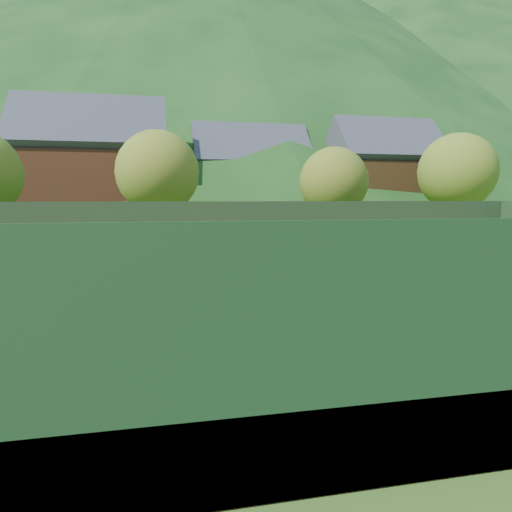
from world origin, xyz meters
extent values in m
plane|color=#2C4C17|center=(0.00, 0.00, 0.00)|extent=(400.00, 400.00, 0.00)
cube|color=#BB481E|center=(0.00, 0.00, 0.01)|extent=(40.00, 24.00, 0.02)
cone|color=#133412|center=(10.00, 160.00, 55.00)|extent=(280.00, 280.00, 110.00)
cone|color=#143312|center=(90.00, 150.00, 47.50)|extent=(260.00, 260.00, 95.00)
imported|color=#1B3EB4|center=(-3.82, -1.99, 0.96)|extent=(0.78, 0.62, 1.88)
imported|color=#D44E12|center=(1.30, 2.03, 0.70)|extent=(0.81, 0.74, 1.36)
imported|color=orange|center=(3.65, 2.76, 0.75)|extent=(0.93, 0.68, 1.47)
imported|color=orange|center=(6.64, 1.79, 0.84)|extent=(0.81, 0.53, 1.64)
imported|color=#D75513|center=(9.62, 1.66, 0.77)|extent=(1.06, 0.73, 1.50)
sphere|color=#B6E125|center=(-6.60, -3.81, 0.05)|extent=(0.07, 0.07, 0.07)
sphere|color=#B6E125|center=(-3.44, -6.61, 0.05)|extent=(0.07, 0.07, 0.07)
sphere|color=#B6E125|center=(-0.81, -8.30, 0.05)|extent=(0.07, 0.07, 0.07)
sphere|color=#B6E125|center=(-3.87, -1.59, 0.05)|extent=(0.07, 0.07, 0.07)
sphere|color=#B6E125|center=(-3.07, -9.21, 0.05)|extent=(0.07, 0.07, 0.07)
sphere|color=#B6E125|center=(4.59, -3.41, 0.05)|extent=(0.07, 0.07, 0.07)
sphere|color=#B6E125|center=(-1.69, -8.59, 0.05)|extent=(0.07, 0.07, 0.07)
sphere|color=#B6E125|center=(0.89, -3.95, 0.05)|extent=(0.07, 0.07, 0.07)
sphere|color=#B6E125|center=(-4.05, -7.15, 0.05)|extent=(0.07, 0.07, 0.07)
sphere|color=#B6E125|center=(-1.00, -4.01, 0.05)|extent=(0.07, 0.07, 0.07)
sphere|color=#B6E125|center=(-0.76, -9.09, 0.05)|extent=(0.07, 0.07, 0.07)
sphere|color=#B6E125|center=(1.90, -1.93, 0.05)|extent=(0.07, 0.07, 0.07)
sphere|color=#B6E125|center=(-7.39, -0.87, 0.05)|extent=(0.07, 0.07, 0.07)
sphere|color=#B6E125|center=(-7.69, -4.77, 0.05)|extent=(0.07, 0.07, 0.07)
sphere|color=#B6E125|center=(-3.63, -2.72, 0.05)|extent=(0.07, 0.07, 0.07)
sphere|color=#B6E125|center=(5.10, -1.52, 0.05)|extent=(0.07, 0.07, 0.07)
sphere|color=#B6E125|center=(-1.82, -6.09, 0.05)|extent=(0.07, 0.07, 0.07)
sphere|color=#B6E125|center=(-5.43, -8.72, 0.05)|extent=(0.07, 0.07, 0.07)
sphere|color=#B6E125|center=(-2.35, -5.83, 0.05)|extent=(0.07, 0.07, 0.07)
sphere|color=#B6E125|center=(6.31, -3.00, 0.05)|extent=(0.07, 0.07, 0.07)
sphere|color=#B6E125|center=(-4.34, -9.33, 0.05)|extent=(0.07, 0.07, 0.07)
sphere|color=#B6E125|center=(-5.75, -3.46, 0.05)|extent=(0.07, 0.07, 0.07)
cube|color=white|center=(0.00, -5.49, 0.02)|extent=(23.77, 0.06, 0.00)
cube|color=silver|center=(0.00, 5.49, 0.02)|extent=(23.77, 0.06, 0.00)
cube|color=white|center=(0.00, -4.12, 0.02)|extent=(23.77, 0.06, 0.00)
cube|color=silver|center=(0.00, 4.12, 0.02)|extent=(23.77, 0.06, 0.00)
cube|color=white|center=(-6.40, 0.00, 0.02)|extent=(0.06, 8.23, 0.00)
cube|color=white|center=(6.40, 0.00, 0.02)|extent=(0.06, 8.23, 0.00)
cube|color=silver|center=(0.00, 0.00, 0.02)|extent=(12.80, 0.06, 0.00)
cube|color=silver|center=(0.00, 0.00, 0.02)|extent=(0.06, 10.97, 0.00)
cube|color=black|center=(0.00, 0.00, 0.47)|extent=(0.03, 11.97, 0.90)
cube|color=white|center=(0.00, 0.00, 0.94)|extent=(0.05, 11.97, 0.06)
cylinder|color=black|center=(0.00, -5.99, 0.57)|extent=(0.10, 0.10, 1.10)
cylinder|color=black|center=(0.00, 5.99, 0.57)|extent=(0.10, 0.10, 1.10)
cube|color=black|center=(0.00, 12.00, 1.52)|extent=(40.00, 0.05, 3.00)
cube|color=#195726|center=(0.00, 12.00, 0.52)|extent=(40.40, 0.05, 1.00)
cube|color=beige|center=(-10.00, 30.00, 1.44)|extent=(12.00, 9.00, 2.88)
cube|color=#3A1C0F|center=(-10.00, 30.00, 5.12)|extent=(12.24, 9.18, 4.48)
cube|color=#3D3C44|center=(-10.00, 30.00, 7.96)|extent=(13.80, 9.93, 9.93)
cube|color=beige|center=(6.00, 34.00, 1.26)|extent=(11.00, 8.00, 2.52)
cube|color=#331E0E|center=(6.00, 34.00, 4.48)|extent=(11.22, 8.16, 3.92)
cube|color=#3C3D44|center=(6.00, 34.00, 7.04)|extent=(12.65, 8.82, 8.82)
cube|color=beige|center=(20.00, 30.00, 1.35)|extent=(10.00, 8.00, 2.70)
cube|color=#341F0E|center=(20.00, 30.00, 4.80)|extent=(10.20, 8.16, 4.20)
cube|color=#3D3C44|center=(20.00, 30.00, 7.50)|extent=(11.50, 8.82, 8.82)
cylinder|color=#432D1A|center=(-4.00, 20.00, 1.44)|extent=(0.36, 0.36, 2.88)
sphere|color=#52711E|center=(-4.00, 20.00, 5.20)|extent=(6.40, 6.40, 6.40)
cylinder|color=#3C2518|center=(10.00, 19.00, 1.26)|extent=(0.36, 0.36, 2.52)
sphere|color=#4E6A1C|center=(10.00, 19.00, 4.55)|extent=(5.60, 5.60, 5.60)
cylinder|color=#422B1A|center=(22.00, 20.00, 1.53)|extent=(0.36, 0.36, 3.06)
sphere|color=#4B6F1D|center=(22.00, 20.00, 5.53)|extent=(6.80, 6.80, 6.80)
camera|label=1|loc=(-4.08, -16.36, 3.24)|focal=32.00mm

